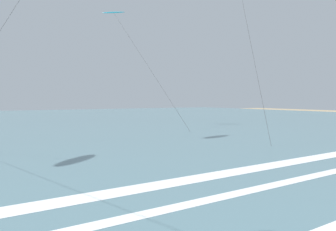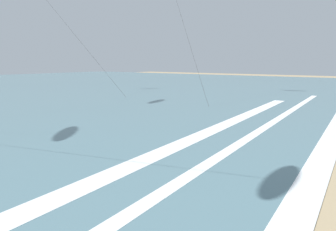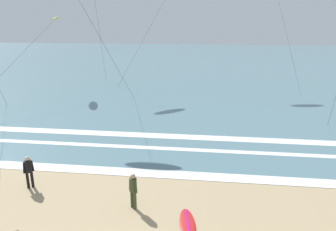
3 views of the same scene
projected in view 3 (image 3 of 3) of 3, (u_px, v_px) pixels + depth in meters
ocean_surface at (191, 63)px, 59.07m from camera, size 140.00×90.00×0.01m
wave_foam_shoreline at (175, 175)px, 16.51m from camera, size 51.99×0.91×0.01m
wave_foam_mid_break at (137, 147)px, 20.07m from camera, size 55.05×0.52×0.01m
wave_foam_outer_break at (133, 135)px, 22.24m from camera, size 43.66×0.95×0.01m
surfer_background_far at (133, 188)px, 13.35m from camera, size 0.46×0.38×1.60m
surfer_left_near at (29, 169)px, 15.02m from camera, size 0.43×0.41×1.60m
surfboard_left_pile at (187, 224)px, 12.48m from camera, size 0.93×2.17×0.25m
kite_yellow_far_right at (55, 19)px, 33.59m from camera, size 2.76×16.67×8.02m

